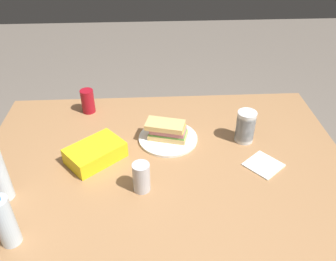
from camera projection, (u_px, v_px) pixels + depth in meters
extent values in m
cube|color=#9E7047|center=(164.00, 165.00, 1.50)|extent=(1.56, 1.08, 0.04)
cylinder|color=brown|center=(276.00, 155.00, 2.11)|extent=(0.07, 0.07, 0.68)
cylinder|color=brown|center=(41.00, 164.00, 2.05)|extent=(0.07, 0.07, 0.68)
cylinder|color=white|center=(168.00, 138.00, 1.60)|extent=(0.27, 0.27, 0.01)
cube|color=#DBB26B|center=(168.00, 135.00, 1.59)|extent=(0.19, 0.13, 0.02)
cube|color=#599E3F|center=(168.00, 132.00, 1.58)|extent=(0.18, 0.13, 0.01)
cube|color=#C6727A|center=(168.00, 130.00, 1.58)|extent=(0.17, 0.12, 0.02)
cube|color=yellow|center=(168.00, 127.00, 1.57)|extent=(0.17, 0.12, 0.01)
cube|color=#DBB26B|center=(165.00, 125.00, 1.56)|extent=(0.19, 0.13, 0.02)
cylinder|color=maroon|center=(88.00, 101.00, 1.77)|extent=(0.07, 0.07, 0.12)
cube|color=yellow|center=(95.00, 153.00, 1.47)|extent=(0.27, 0.26, 0.07)
cylinder|color=silver|center=(245.00, 131.00, 1.58)|extent=(0.08, 0.08, 0.09)
cylinder|color=silver|center=(245.00, 128.00, 1.57)|extent=(0.08, 0.08, 0.09)
cylinder|color=silver|center=(246.00, 125.00, 1.56)|extent=(0.08, 0.08, 0.09)
cylinder|color=silver|center=(246.00, 121.00, 1.55)|extent=(0.08, 0.08, 0.09)
cylinder|color=silver|center=(5.00, 222.00, 1.10)|extent=(0.06, 0.06, 0.19)
cylinder|color=silver|center=(141.00, 177.00, 1.31)|extent=(0.07, 0.07, 0.12)
cube|color=white|center=(263.00, 165.00, 1.46)|extent=(0.18, 0.18, 0.01)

